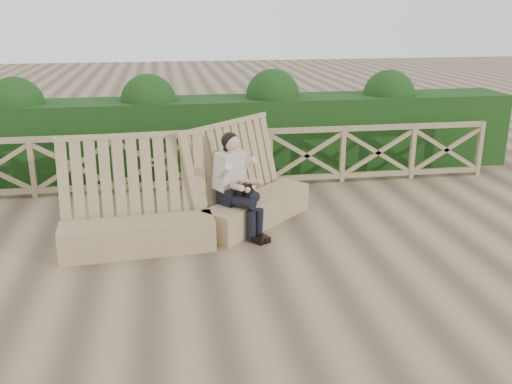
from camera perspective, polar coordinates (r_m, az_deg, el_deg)
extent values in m
plane|color=brown|center=(7.60, 1.01, -7.37)|extent=(60.00, 60.00, 0.00)
cube|color=olive|center=(8.10, -11.70, -4.37)|extent=(2.14, 0.66, 0.45)
cube|color=olive|center=(8.16, -12.05, 0.08)|extent=(2.13, 0.61, 1.57)
cube|color=olive|center=(8.94, 0.14, -1.79)|extent=(1.88, 1.80, 0.45)
cube|color=olive|center=(8.93, -1.23, 2.04)|extent=(1.84, 1.76, 1.57)
cube|color=black|center=(8.55, -2.37, -0.29)|extent=(0.50, 0.48, 0.25)
cube|color=beige|center=(8.47, -2.67, 2.22)|extent=(0.55, 0.53, 0.59)
sphere|color=tan|center=(8.33, -2.44, 4.96)|extent=(0.33, 0.33, 0.23)
sphere|color=black|center=(8.35, -2.63, 5.15)|extent=(0.36, 0.36, 0.26)
cylinder|color=black|center=(8.33, -1.68, -0.94)|extent=(0.45, 0.51, 0.17)
cylinder|color=black|center=(8.45, -0.97, -0.11)|extent=(0.46, 0.51, 0.19)
cylinder|color=black|center=(8.28, -0.48, -3.46)|extent=(0.19, 0.19, 0.45)
cylinder|color=black|center=(8.36, 0.25, -3.24)|extent=(0.19, 0.19, 0.45)
cube|color=black|center=(8.29, 0.04, -4.82)|extent=(0.25, 0.27, 0.09)
cube|color=black|center=(8.35, 0.67, -4.64)|extent=(0.25, 0.27, 0.09)
cube|color=black|center=(8.40, -1.28, 0.18)|extent=(0.27, 0.25, 0.16)
cube|color=black|center=(8.25, -0.48, 0.33)|extent=(0.12, 0.13, 0.13)
cube|color=olive|center=(10.56, -2.44, 5.95)|extent=(10.10, 0.07, 0.10)
cube|color=olive|center=(10.79, -2.37, 1.12)|extent=(10.10, 0.07, 0.10)
cube|color=black|center=(11.79, -3.15, 5.73)|extent=(12.00, 1.20, 1.50)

